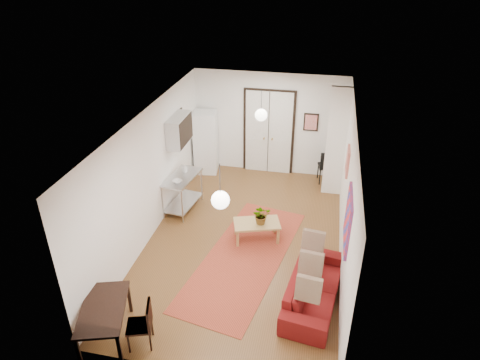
% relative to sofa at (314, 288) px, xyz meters
% --- Properties ---
extents(floor, '(7.00, 7.00, 0.00)m').
position_rel_sofa_xyz_m(floor, '(-1.62, 1.57, -0.31)').
color(floor, brown).
rests_on(floor, ground).
extents(ceiling, '(4.20, 7.00, 0.02)m').
position_rel_sofa_xyz_m(ceiling, '(-1.62, 1.57, 2.59)').
color(ceiling, white).
rests_on(ceiling, wall_back).
extents(wall_back, '(4.20, 0.02, 2.90)m').
position_rel_sofa_xyz_m(wall_back, '(-1.62, 5.07, 1.14)').
color(wall_back, white).
rests_on(wall_back, floor).
extents(wall_front, '(4.20, 0.02, 2.90)m').
position_rel_sofa_xyz_m(wall_front, '(-1.62, -1.93, 1.14)').
color(wall_front, white).
rests_on(wall_front, floor).
extents(wall_left, '(0.02, 7.00, 2.90)m').
position_rel_sofa_xyz_m(wall_left, '(-3.72, 1.57, 1.14)').
color(wall_left, white).
rests_on(wall_left, floor).
extents(wall_right, '(0.02, 7.00, 2.90)m').
position_rel_sofa_xyz_m(wall_right, '(0.48, 1.57, 1.14)').
color(wall_right, white).
rests_on(wall_right, floor).
extents(double_doors, '(1.44, 0.06, 2.50)m').
position_rel_sofa_xyz_m(double_doors, '(-1.62, 5.02, 0.89)').
color(double_doors, white).
rests_on(double_doors, wall_back).
extents(stub_partition, '(0.50, 0.10, 2.90)m').
position_rel_sofa_xyz_m(stub_partition, '(0.23, 4.12, 1.14)').
color(stub_partition, white).
rests_on(stub_partition, floor).
extents(wall_cabinet, '(0.35, 1.00, 0.70)m').
position_rel_sofa_xyz_m(wall_cabinet, '(-3.54, 3.07, 1.59)').
color(wall_cabinet, silver).
rests_on(wall_cabinet, wall_left).
extents(painting_popart, '(0.05, 1.00, 1.00)m').
position_rel_sofa_xyz_m(painting_popart, '(0.45, 0.32, 1.34)').
color(painting_popart, red).
rests_on(painting_popart, wall_right).
extents(painting_abstract, '(0.05, 0.50, 0.60)m').
position_rel_sofa_xyz_m(painting_abstract, '(0.45, 2.37, 1.49)').
color(painting_abstract, beige).
rests_on(painting_abstract, wall_right).
extents(poster_back, '(0.40, 0.03, 0.50)m').
position_rel_sofa_xyz_m(poster_back, '(-0.47, 5.04, 1.29)').
color(poster_back, red).
rests_on(poster_back, wall_back).
extents(print_left, '(0.03, 0.44, 0.54)m').
position_rel_sofa_xyz_m(print_left, '(-3.69, 3.57, 1.64)').
color(print_left, '#995C40').
rests_on(print_left, wall_left).
extents(pendant_back, '(0.30, 0.30, 0.80)m').
position_rel_sofa_xyz_m(pendant_back, '(-1.62, 3.57, 1.94)').
color(pendant_back, white).
rests_on(pendant_back, ceiling).
extents(pendant_front, '(0.30, 0.30, 0.80)m').
position_rel_sofa_xyz_m(pendant_front, '(-1.62, -0.43, 1.94)').
color(pendant_front, white).
rests_on(pendant_front, ceiling).
extents(kilim_rug, '(2.27, 4.30, 0.01)m').
position_rel_sofa_xyz_m(kilim_rug, '(-1.49, 0.97, -0.30)').
color(kilim_rug, '#A83F2A').
rests_on(kilim_rug, floor).
extents(sofa, '(2.22, 1.12, 0.62)m').
position_rel_sofa_xyz_m(sofa, '(0.00, 0.00, 0.00)').
color(sofa, maroon).
rests_on(sofa, floor).
extents(coffee_table, '(1.13, 0.83, 0.45)m').
position_rel_sofa_xyz_m(coffee_table, '(-1.36, 1.66, 0.08)').
color(coffee_table, tan).
rests_on(coffee_table, floor).
extents(potted_plant, '(0.44, 0.48, 0.44)m').
position_rel_sofa_xyz_m(potted_plant, '(-1.26, 1.66, 0.35)').
color(potted_plant, '#36632C').
rests_on(potted_plant, coffee_table).
extents(kitchen_counter, '(0.76, 1.27, 0.92)m').
position_rel_sofa_xyz_m(kitchen_counter, '(-3.37, 2.55, 0.28)').
color(kitchen_counter, '#BBBDC0').
rests_on(kitchen_counter, floor).
extents(bowl, '(0.28, 0.28, 0.05)m').
position_rel_sofa_xyz_m(bowl, '(-3.37, 2.25, 0.63)').
color(bowl, white).
rests_on(bowl, kitchen_counter).
extents(soap_bottle, '(0.11, 0.11, 0.19)m').
position_rel_sofa_xyz_m(soap_bottle, '(-3.37, 2.80, 0.70)').
color(soap_bottle, teal).
rests_on(soap_bottle, kitchen_counter).
extents(fridge, '(0.72, 0.72, 1.80)m').
position_rel_sofa_xyz_m(fridge, '(-3.37, 4.68, 0.59)').
color(fridge, white).
rests_on(fridge, floor).
extents(dining_table, '(1.04, 1.38, 0.68)m').
position_rel_sofa_xyz_m(dining_table, '(-3.33, -1.58, 0.30)').
color(dining_table, black).
rests_on(dining_table, floor).
extents(dining_chair_near, '(0.50, 0.62, 0.85)m').
position_rel_sofa_xyz_m(dining_chair_near, '(-2.73, -1.50, 0.18)').
color(dining_chair_near, '#341D10').
rests_on(dining_chair_near, floor).
extents(dining_chair_far, '(0.50, 0.62, 0.85)m').
position_rel_sofa_xyz_m(dining_chair_far, '(-2.73, -1.50, 0.18)').
color(dining_chair_far, '#341D10').
rests_on(dining_chair_far, floor).
extents(black_side_chair, '(0.51, 0.52, 0.97)m').
position_rel_sofa_xyz_m(black_side_chair, '(0.07, 4.81, 0.26)').
color(black_side_chair, black).
rests_on(black_side_chair, floor).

